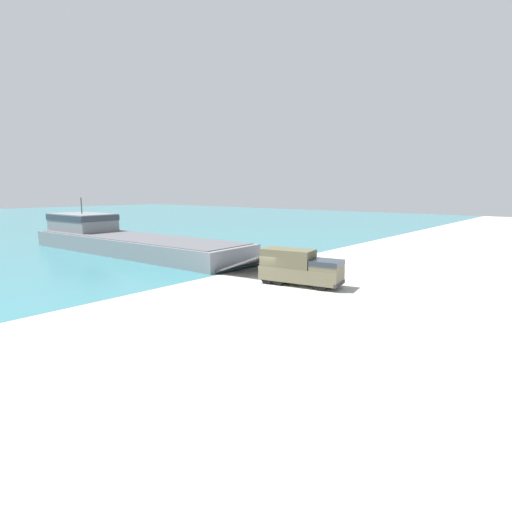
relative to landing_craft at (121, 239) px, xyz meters
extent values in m
plane|color=#B7B5AD|center=(-2.03, -27.35, -1.72)|extent=(240.00, 240.00, 0.00)
cube|color=gray|center=(0.16, -2.73, -0.63)|extent=(10.45, 36.50, 2.18)
cube|color=#56565B|center=(0.16, -2.73, 0.50)|extent=(9.70, 35.02, 0.08)
cube|color=gray|center=(-0.57, 9.73, 1.79)|extent=(6.43, 10.42, 2.66)
cube|color=#28333D|center=(-0.57, 9.73, 2.57)|extent=(6.60, 10.53, 0.80)
cylinder|color=#3F3F42|center=(-0.57, 9.73, 4.32)|extent=(0.16, 0.16, 2.40)
cube|color=#56565B|center=(1.36, -23.35, -0.56)|extent=(7.40, 5.68, 2.18)
cube|color=#6B664C|center=(-0.78, -30.24, -0.74)|extent=(3.80, 7.56, 1.22)
cube|color=#6B664C|center=(-0.30, -32.57, 0.29)|extent=(2.71, 2.86, 0.85)
cube|color=#28333D|center=(-0.30, -32.57, 0.51)|extent=(2.79, 2.90, 0.42)
cube|color=brown|center=(-1.02, -29.03, 0.65)|extent=(3.18, 4.94, 1.55)
cube|color=#2D2D2D|center=(-0.07, -33.70, -1.20)|extent=(2.46, 0.73, 0.32)
cylinder|color=black|center=(0.66, -32.23, -1.14)|extent=(0.56, 1.19, 1.15)
cylinder|color=black|center=(-1.32, -32.63, -1.14)|extent=(0.56, 1.19, 1.15)
cylinder|color=black|center=(-0.12, -28.38, -1.14)|extent=(0.56, 1.19, 1.15)
cylinder|color=black|center=(-2.10, -28.78, -1.14)|extent=(0.56, 1.19, 1.15)
cylinder|color=black|center=(-0.34, -27.30, -1.14)|extent=(0.56, 1.19, 1.15)
cylinder|color=black|center=(-2.32, -27.70, -1.14)|extent=(0.56, 1.19, 1.15)
cylinder|color=#6B664C|center=(1.48, -28.46, -1.29)|extent=(0.14, 0.14, 0.86)
cylinder|color=#6B664C|center=(1.63, -28.56, -1.29)|extent=(0.14, 0.14, 0.86)
cube|color=#6B664C|center=(1.56, -28.51, -0.52)|extent=(0.50, 0.45, 0.68)
sphere|color=tan|center=(1.56, -28.51, -0.07)|extent=(0.23, 0.23, 0.23)
cylinder|color=#333338|center=(4.40, -23.01, -1.44)|extent=(0.28, 0.28, 0.56)
sphere|color=#333338|center=(4.40, -23.01, -1.08)|extent=(0.32, 0.32, 0.32)
camera|label=1|loc=(-29.53, -49.58, 6.56)|focal=28.00mm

